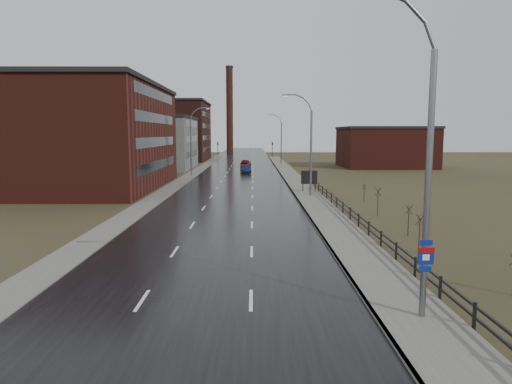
{
  "coord_description": "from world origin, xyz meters",
  "views": [
    {
      "loc": [
        2.4,
        -14.52,
        7.05
      ],
      "look_at": [
        2.59,
        17.04,
        3.0
      ],
      "focal_mm": 32.0,
      "sensor_mm": 36.0,
      "label": 1
    }
  ],
  "objects_px": {
    "car_near": "(246,169)",
    "car_far": "(246,163)",
    "streetlight_main": "(420,161)",
    "billboard": "(309,178)"
  },
  "relations": [
    {
      "from": "car_far",
      "to": "streetlight_main",
      "type": "bearing_deg",
      "value": 102.09
    },
    {
      "from": "streetlight_main",
      "to": "car_far",
      "type": "xyz_separation_m",
      "value": [
        -7.68,
        80.31,
        -5.25
      ]
    },
    {
      "from": "streetlight_main",
      "to": "car_far",
      "type": "height_order",
      "value": "streetlight_main"
    },
    {
      "from": "car_near",
      "to": "car_far",
      "type": "bearing_deg",
      "value": 82.88
    },
    {
      "from": "car_near",
      "to": "streetlight_main",
      "type": "bearing_deg",
      "value": -91.4
    },
    {
      "from": "car_near",
      "to": "billboard",
      "type": "bearing_deg",
      "value": -81.09
    },
    {
      "from": "streetlight_main",
      "to": "car_near",
      "type": "bearing_deg",
      "value": 96.6
    },
    {
      "from": "streetlight_main",
      "to": "billboard",
      "type": "relative_size",
      "value": 4.56
    },
    {
      "from": "billboard",
      "to": "car_near",
      "type": "distance_m",
      "value": 27.76
    },
    {
      "from": "billboard",
      "to": "car_far",
      "type": "bearing_deg",
      "value": 101.06
    }
  ]
}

